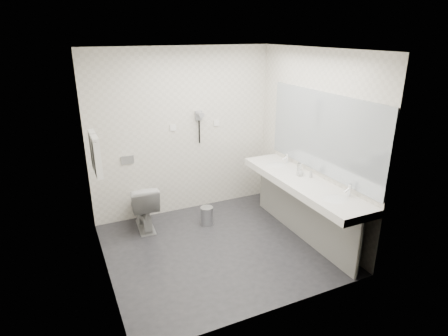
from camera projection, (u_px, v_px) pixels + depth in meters
name	position (u px, v px, depth m)	size (l,w,h in m)	color
floor	(218.00, 248.00, 4.94)	(2.80, 2.80, 0.00)	#29282E
ceiling	(217.00, 49.00, 4.08)	(2.80, 2.80, 0.00)	white
wall_back	(183.00, 133.00, 5.61)	(2.80, 2.80, 0.00)	white
wall_front	(276.00, 200.00, 3.40)	(2.80, 2.80, 0.00)	white
wall_left	(97.00, 176.00, 3.95)	(2.60, 2.60, 0.00)	white
wall_right	(312.00, 144.00, 5.06)	(2.60, 2.60, 0.00)	white
vanity_counter	(302.00, 183.00, 4.94)	(0.55, 2.20, 0.10)	white
vanity_panel	(301.00, 212.00, 5.09)	(0.03, 2.15, 0.75)	gray
vanity_post_near	(359.00, 249.00, 4.22)	(0.06, 0.06, 0.75)	silver
vanity_post_far	(264.00, 185.00, 5.99)	(0.06, 0.06, 0.75)	silver
mirror	(322.00, 133.00, 4.82)	(0.02, 2.20, 1.05)	#B2BCC6
basin_near	(336.00, 200.00, 4.37)	(0.40, 0.31, 0.05)	white
basin_far	(276.00, 166.00, 5.48)	(0.40, 0.31, 0.05)	white
faucet_near	(350.00, 190.00, 4.42)	(0.04, 0.04, 0.15)	silver
faucet_far	(287.00, 158.00, 5.52)	(0.04, 0.04, 0.15)	silver
soap_bottle_a	(299.00, 172.00, 5.04)	(0.04, 0.04, 0.10)	white
soap_bottle_b	(301.00, 172.00, 5.04)	(0.08, 0.08, 0.10)	white
soap_bottle_c	(311.00, 173.00, 4.98)	(0.04, 0.04, 0.11)	white
glass_left	(299.00, 167.00, 5.22)	(0.06, 0.06, 0.11)	silver
toilet	(143.00, 206.00, 5.34)	(0.38, 0.68, 0.68)	white
flush_plate	(127.00, 160.00, 5.37)	(0.18, 0.02, 0.12)	#B2B5BA
pedal_bin	(207.00, 216.00, 5.50)	(0.19, 0.19, 0.26)	#B2B5BA
bin_lid	(207.00, 208.00, 5.45)	(0.19, 0.19, 0.01)	#B2B5BA
towel_rail	(92.00, 136.00, 4.34)	(0.02, 0.02, 0.62)	silver
towel_near	(97.00, 157.00, 4.30)	(0.07, 0.24, 0.48)	white
towel_far	(94.00, 150.00, 4.54)	(0.07, 0.24, 0.48)	white
dryer_cradle	(199.00, 115.00, 5.60)	(0.10, 0.04, 0.14)	#99999E
dryer_barrel	(200.00, 114.00, 5.53)	(0.08, 0.08, 0.14)	#99999E
dryer_cord	(199.00, 132.00, 5.67)	(0.02, 0.02, 0.35)	black
switch_plate_a	(173.00, 128.00, 5.51)	(0.09, 0.02, 0.09)	white
switch_plate_b	(216.00, 123.00, 5.79)	(0.09, 0.02, 0.09)	white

